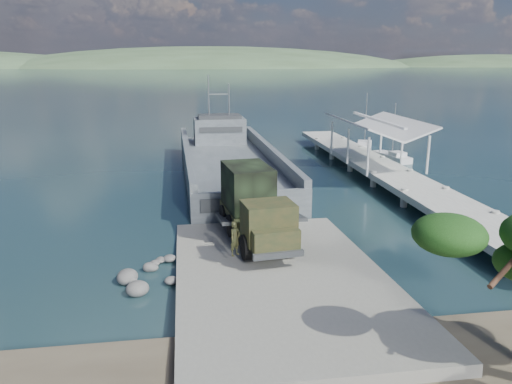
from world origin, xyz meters
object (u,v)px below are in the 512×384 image
soldier (235,246)px  sailboat_far (364,146)px  military_truck (254,205)px  sailboat_near (393,157)px  landing_craft (229,168)px  pier (380,161)px

soldier → sailboat_far: bearing=19.0°
military_truck → sailboat_far: bearing=52.6°
military_truck → sailboat_near: bearing=44.6°
landing_craft → soldier: 21.39m
military_truck → sailboat_near: sailboat_near is taller
military_truck → landing_craft: bearing=82.6°
soldier → sailboat_far: (18.94, 32.52, -1.03)m
landing_craft → sailboat_far: 20.52m
sailboat_far → pier: bearing=-83.4°
landing_craft → sailboat_near: 18.45m
soldier → sailboat_far: size_ratio=0.26×
pier → soldier: pier is taller
military_truck → soldier: size_ratio=4.93×
military_truck → sailboat_near: 28.96m
military_truck → sailboat_far: sailboat_far is taller
pier → sailboat_far: 14.82m
military_truck → sailboat_far: size_ratio=1.29×
sailboat_far → sailboat_near: bearing=-62.0°
pier → military_truck: (-13.56, -14.85, 0.87)m
military_truck → sailboat_far: 34.01m
military_truck → soldier: (-1.46, -3.43, -1.08)m
soldier → sailboat_near: sailboat_near is taller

